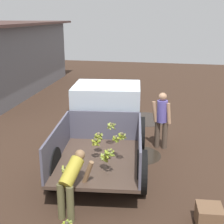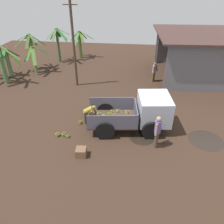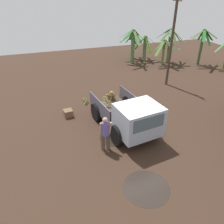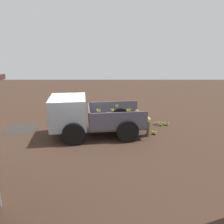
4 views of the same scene
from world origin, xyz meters
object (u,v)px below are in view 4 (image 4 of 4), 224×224
(banana_bunch_on_ground_3, at_px, (156,123))
(banana_bunch_on_ground_2, at_px, (154,132))
(person_foreground_visitor, at_px, (72,107))
(person_worker_loading, at_px, (144,120))
(banana_bunch_on_ground_1, at_px, (166,123))
(wooden_crate_0, at_px, (134,114))
(banana_bunch_on_ground_0, at_px, (161,123))
(cargo_truck, at_px, (78,115))

(banana_bunch_on_ground_3, bearing_deg, banana_bunch_on_ground_2, 76.13)
(banana_bunch_on_ground_2, height_order, banana_bunch_on_ground_3, banana_bunch_on_ground_2)
(person_foreground_visitor, bearing_deg, banana_bunch_on_ground_2, -5.96)
(person_worker_loading, distance_m, banana_bunch_on_ground_1, 2.07)
(person_foreground_visitor, height_order, wooden_crate_0, person_foreground_visitor)
(person_worker_loading, bearing_deg, wooden_crate_0, -72.36)
(person_worker_loading, relative_size, wooden_crate_0, 2.62)
(person_foreground_visitor, relative_size, banana_bunch_on_ground_0, 6.54)
(banana_bunch_on_ground_0, distance_m, banana_bunch_on_ground_3, 0.26)
(cargo_truck, distance_m, banana_bunch_on_ground_1, 4.83)
(banana_bunch_on_ground_3, distance_m, wooden_crate_0, 1.65)
(person_worker_loading, distance_m, banana_bunch_on_ground_0, 1.80)
(cargo_truck, distance_m, person_foreground_visitor, 1.67)
(banana_bunch_on_ground_1, height_order, banana_bunch_on_ground_3, same)
(cargo_truck, xyz_separation_m, banana_bunch_on_ground_0, (-4.21, -1.32, -0.91))
(person_worker_loading, bearing_deg, cargo_truck, 14.42)
(banana_bunch_on_ground_2, xyz_separation_m, banana_bunch_on_ground_3, (-0.33, -1.32, 0.00))
(banana_bunch_on_ground_0, height_order, banana_bunch_on_ground_2, banana_bunch_on_ground_0)
(banana_bunch_on_ground_0, xyz_separation_m, wooden_crate_0, (1.28, -1.38, 0.07))
(banana_bunch_on_ground_2, height_order, wooden_crate_0, wooden_crate_0)
(wooden_crate_0, bearing_deg, person_foreground_visitor, 17.93)
(person_worker_loading, xyz_separation_m, banana_bunch_on_ground_2, (-0.54, -0.07, -0.64))
(person_worker_loading, relative_size, banana_bunch_on_ground_2, 4.91)
(banana_bunch_on_ground_1, bearing_deg, banana_bunch_on_ground_0, 10.85)
(person_foreground_visitor, relative_size, person_worker_loading, 1.37)
(person_worker_loading, height_order, banana_bunch_on_ground_0, person_worker_loading)
(banana_bunch_on_ground_1, bearing_deg, person_worker_loading, 43.43)
(banana_bunch_on_ground_1, height_order, wooden_crate_0, wooden_crate_0)
(banana_bunch_on_ground_0, bearing_deg, cargo_truck, 17.40)
(banana_bunch_on_ground_2, relative_size, wooden_crate_0, 0.53)
(cargo_truck, distance_m, banana_bunch_on_ground_3, 4.32)
(person_foreground_visitor, bearing_deg, banana_bunch_on_ground_3, 11.38)
(cargo_truck, xyz_separation_m, banana_bunch_on_ground_2, (-3.65, -0.10, -0.93))
(banana_bunch_on_ground_0, relative_size, banana_bunch_on_ground_2, 1.03)
(person_foreground_visitor, xyz_separation_m, banana_bunch_on_ground_2, (-4.21, 1.46, -0.84))
(cargo_truck, distance_m, person_worker_loading, 3.12)
(cargo_truck, bearing_deg, banana_bunch_on_ground_1, -170.60)
(banana_bunch_on_ground_1, distance_m, banana_bunch_on_ground_2, 1.55)
(banana_bunch_on_ground_3, bearing_deg, person_worker_loading, 58.07)
(cargo_truck, height_order, banana_bunch_on_ground_1, cargo_truck)
(banana_bunch_on_ground_1, bearing_deg, banana_bunch_on_ground_3, -4.20)
(banana_bunch_on_ground_0, xyz_separation_m, banana_bunch_on_ground_3, (0.24, -0.10, -0.03))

